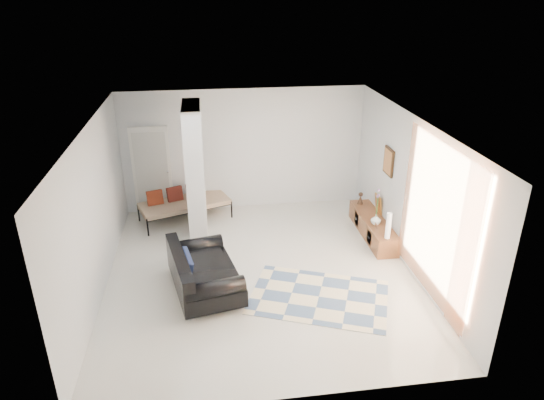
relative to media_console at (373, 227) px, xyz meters
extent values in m
plane|color=beige|center=(-2.52, -1.11, -0.20)|extent=(6.00, 6.00, 0.00)
plane|color=white|center=(-2.52, -1.11, 2.60)|extent=(6.00, 6.00, 0.00)
plane|color=silver|center=(-2.52, 1.89, 1.20)|extent=(6.00, 0.00, 6.00)
plane|color=silver|center=(-2.52, -4.11, 1.20)|extent=(6.00, 0.00, 6.00)
plane|color=silver|center=(-5.27, -1.11, 1.20)|extent=(0.00, 6.00, 6.00)
plane|color=silver|center=(0.23, -1.11, 1.20)|extent=(0.00, 6.00, 6.00)
cube|color=silver|center=(-3.62, 0.49, 1.20)|extent=(0.35, 1.20, 2.80)
cube|color=white|center=(-4.62, 1.85, 0.82)|extent=(0.85, 0.06, 2.04)
plane|color=orange|center=(0.15, -2.26, 1.25)|extent=(0.00, 2.55, 2.55)
cube|color=#36200E|center=(0.20, 0.00, 1.45)|extent=(0.04, 0.45, 0.55)
cube|color=brown|center=(0.00, 0.00, 0.00)|extent=(0.45, 1.96, 0.40)
cube|color=#36200E|center=(-0.22, -0.44, 0.00)|extent=(0.02, 0.26, 0.28)
cube|color=#36200E|center=(-0.22, 0.43, 0.00)|extent=(0.02, 0.26, 0.28)
cube|color=gold|center=(0.18, 0.27, 0.40)|extent=(0.09, 0.32, 0.40)
cube|color=silver|center=(-0.10, -0.44, 0.26)|extent=(0.04, 0.10, 0.12)
cylinder|color=silver|center=(-3.78, -2.31, -0.15)|extent=(0.05, 0.05, 0.10)
cylinder|color=silver|center=(-4.07, -0.87, -0.15)|extent=(0.05, 0.05, 0.10)
cylinder|color=silver|center=(-2.97, -2.15, -0.15)|extent=(0.05, 0.05, 0.10)
cylinder|color=silver|center=(-3.26, -0.70, -0.15)|extent=(0.05, 0.05, 0.10)
cube|color=black|center=(-3.52, -1.51, 0.05)|extent=(1.35, 1.89, 0.30)
cube|color=black|center=(-3.93, -1.59, 0.38)|extent=(0.54, 1.72, 0.36)
cylinder|color=black|center=(-3.37, -2.23, 0.28)|extent=(1.01, 0.47, 0.28)
cylinder|color=black|center=(-3.67, -0.79, 0.28)|extent=(1.01, 0.47, 0.28)
cube|color=black|center=(-3.81, -1.57, 0.40)|extent=(0.27, 0.64, 0.31)
cylinder|color=black|center=(-4.69, 0.64, 0.00)|extent=(0.04, 0.04, 0.40)
cylinder|color=black|center=(-2.88, 1.29, 0.00)|extent=(0.04, 0.04, 0.40)
cylinder|color=black|center=(-4.96, 1.39, 0.00)|extent=(0.04, 0.04, 0.40)
cylinder|color=black|center=(-3.15, 2.04, 0.00)|extent=(0.04, 0.04, 0.40)
cube|color=beige|center=(-3.92, 1.34, 0.18)|extent=(2.10, 1.42, 0.12)
cube|color=maroon|center=(-4.55, 1.27, 0.40)|extent=(0.38, 0.27, 0.33)
cube|color=maroon|center=(-4.13, 1.43, 0.40)|extent=(0.38, 0.27, 0.33)
cube|color=maroon|center=(-3.71, 1.58, 0.40)|extent=(0.38, 0.27, 0.33)
cube|color=beige|center=(-1.62, -2.01, -0.20)|extent=(2.67, 2.25, 0.01)
cylinder|color=silver|center=(-0.02, -0.85, 0.46)|extent=(0.10, 0.10, 0.53)
imported|color=white|center=(-0.05, -0.26, 0.30)|extent=(0.23, 0.23, 0.21)
camera|label=1|loc=(-3.37, -8.68, 4.66)|focal=32.00mm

